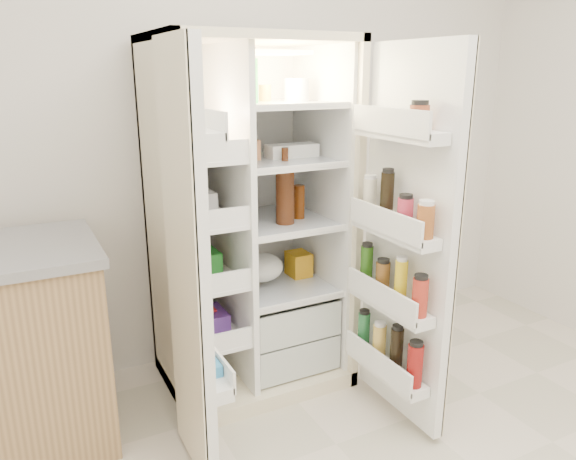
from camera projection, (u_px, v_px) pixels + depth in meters
wall_back at (236, 124)px, 3.05m from camera, size 4.00×0.02×2.70m
refrigerator at (250, 246)px, 2.89m from camera, size 0.92×0.70×1.80m
freezer_door at (189, 271)px, 2.11m from camera, size 0.15×0.40×1.72m
fridge_door at (405, 247)px, 2.47m from camera, size 0.17×0.58×1.72m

